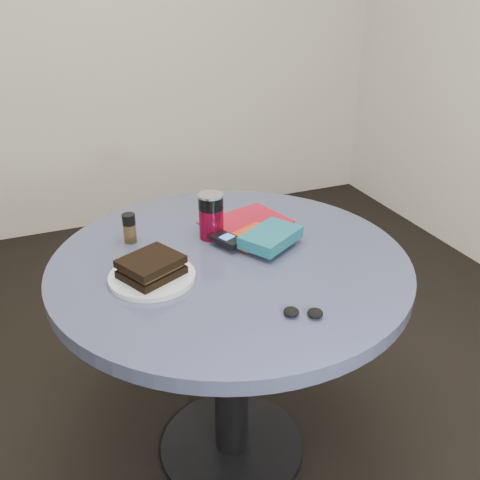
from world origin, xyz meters
name	(u,v)px	position (x,y,z in m)	size (l,w,h in m)	color
ground	(232,449)	(0.00, 0.00, 0.00)	(4.00, 4.00, 0.00)	black
table	(231,307)	(0.00, 0.00, 0.59)	(1.00, 1.00, 0.75)	black
plate	(152,277)	(-0.23, -0.03, 0.76)	(0.22, 0.22, 0.01)	silver
sandwich	(151,267)	(-0.23, -0.03, 0.79)	(0.18, 0.17, 0.05)	black
soda_can	(211,216)	(0.00, 0.14, 0.82)	(0.09, 0.09, 0.14)	#5A041A
pepper_grinder	(129,228)	(-0.24, 0.20, 0.80)	(0.04, 0.04, 0.09)	#3E311A
magazine	(246,222)	(0.13, 0.19, 0.75)	(0.25, 0.19, 0.00)	maroon
red_book	(252,237)	(0.10, 0.08, 0.76)	(0.15, 0.10, 0.01)	#BF390F
novel	(271,237)	(0.13, 0.01, 0.78)	(0.17, 0.11, 0.03)	#155567
mp3_player	(227,239)	(0.02, 0.06, 0.78)	(0.09, 0.11, 0.02)	black
headphones	(303,313)	(0.05, -0.33, 0.76)	(0.10, 0.08, 0.02)	black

